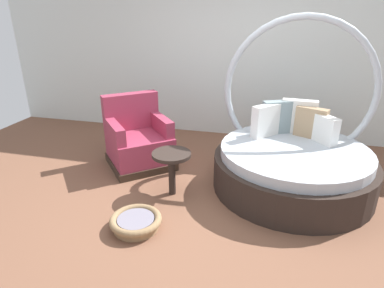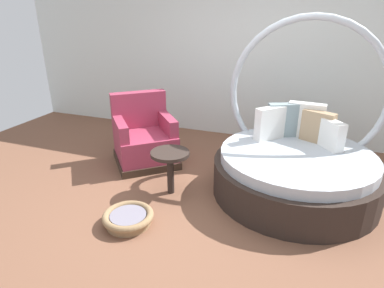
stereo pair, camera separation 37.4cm
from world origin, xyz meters
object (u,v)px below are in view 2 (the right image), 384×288
(round_daybed, at_px, (296,161))
(red_armchair, at_px, (144,139))
(pet_basket, at_px, (128,218))
(side_table, at_px, (170,159))

(round_daybed, bearing_deg, red_armchair, 177.33)
(red_armchair, bearing_deg, pet_basket, -68.65)
(pet_basket, bearing_deg, red_armchair, 111.35)
(pet_basket, bearing_deg, side_table, 77.96)
(red_armchair, bearing_deg, round_daybed, -2.67)
(pet_basket, relative_size, side_table, 0.98)
(red_armchair, xyz_separation_m, pet_basket, (0.54, -1.37, -0.26))
(red_armchair, height_order, side_table, red_armchair)
(pet_basket, distance_m, side_table, 0.81)
(red_armchair, xyz_separation_m, side_table, (0.69, -0.66, 0.10))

